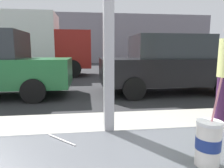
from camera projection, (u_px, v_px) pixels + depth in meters
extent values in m
plane|color=#2D2D30|center=(89.00, 82.00, 9.02)|extent=(60.00, 60.00, 0.00)
cube|color=#B2ADA3|center=(96.00, 148.00, 2.75)|extent=(16.00, 2.80, 0.13)
cube|color=#35373A|center=(110.00, 133.00, 1.07)|extent=(2.24, 0.02, 0.02)
cube|color=gray|center=(86.00, 38.00, 22.45)|extent=(28.00, 1.20, 5.27)
cylinder|color=silver|center=(208.00, 145.00, 0.75)|extent=(0.09, 0.09, 0.16)
cylinder|color=navy|center=(208.00, 143.00, 0.74)|extent=(0.09, 0.09, 0.04)
cylinder|color=black|center=(209.00, 126.00, 0.73)|extent=(0.08, 0.08, 0.01)
cylinder|color=white|center=(210.00, 123.00, 0.73)|extent=(0.09, 0.09, 0.01)
cylinder|color=pink|center=(215.00, 106.00, 0.72)|extent=(0.02, 0.03, 0.20)
cylinder|color=white|center=(61.00, 140.00, 0.96)|extent=(0.14, 0.14, 0.01)
cylinder|color=black|center=(47.00, 81.00, 7.10)|extent=(0.64, 0.18, 0.64)
cylinder|color=black|center=(33.00, 91.00, 5.30)|extent=(0.64, 0.18, 0.64)
cube|color=black|center=(169.00, 71.00, 6.64)|extent=(4.39, 1.88, 0.78)
cube|color=#282D33|center=(169.00, 47.00, 6.51)|extent=(2.28, 1.66, 0.71)
cylinder|color=black|center=(193.00, 78.00, 7.79)|extent=(0.64, 0.18, 0.64)
cylinder|color=black|center=(122.00, 79.00, 7.45)|extent=(0.64, 0.18, 0.64)
cylinder|color=black|center=(134.00, 89.00, 5.61)|extent=(0.64, 0.18, 0.64)
cube|color=silver|center=(4.00, 41.00, 10.55)|extent=(5.33, 2.20, 2.77)
cube|color=maroon|center=(73.00, 50.00, 11.05)|extent=(1.90, 2.10, 1.90)
cylinder|color=black|center=(74.00, 66.00, 12.24)|extent=(0.90, 0.24, 0.90)
cylinder|color=black|center=(72.00, 69.00, 10.18)|extent=(0.90, 0.24, 0.90)
cylinder|color=#3B1C40|center=(220.00, 105.00, 3.12)|extent=(0.14, 0.14, 0.84)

